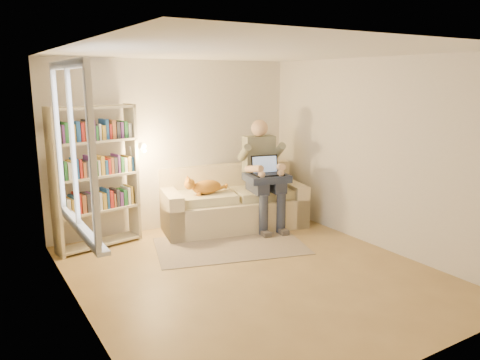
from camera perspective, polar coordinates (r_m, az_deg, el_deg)
floor at (r=5.80m, az=1.63°, el=-11.24°), size 4.50×4.50×0.00m
ceiling at (r=5.33m, az=1.80°, el=15.34°), size 4.00×4.50×0.02m
wall_left at (r=4.66m, az=-19.37°, el=-0.99°), size 0.02×4.50×2.60m
wall_right at (r=6.71m, az=16.19°, el=3.08°), size 0.02×4.50×2.60m
wall_back at (r=7.38m, az=-7.91°, el=4.24°), size 4.00×0.02×2.60m
wall_front at (r=3.79m, az=20.68°, el=-4.01°), size 4.00×0.02×2.60m
window at (r=4.85m, az=-19.33°, el=0.41°), size 0.12×1.52×1.69m
sofa at (r=7.46m, az=-0.98°, el=-3.08°), size 2.37×1.44×0.94m
person at (r=7.32m, az=2.76°, el=1.41°), size 0.62×0.84×1.69m
cat at (r=7.09m, az=-4.73°, el=-0.85°), size 0.73×0.34×0.26m
blanket at (r=7.22m, az=3.95°, el=0.32°), size 0.73×0.64×0.11m
laptop at (r=7.20m, az=3.93°, el=1.29°), size 0.49×0.41×0.39m
bookshelf at (r=6.66m, az=-17.21°, el=1.12°), size 1.34×0.50×1.97m
rug at (r=6.65m, az=-1.17°, el=-8.04°), size 2.31×1.74×0.01m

